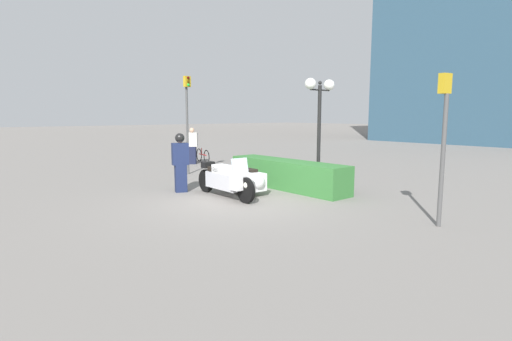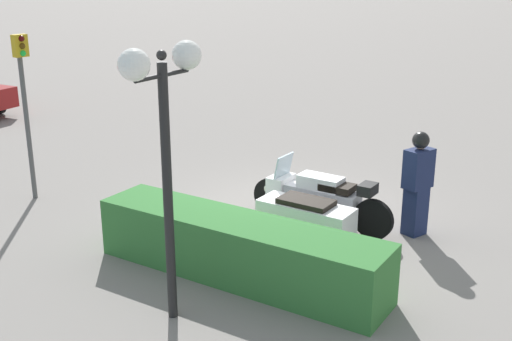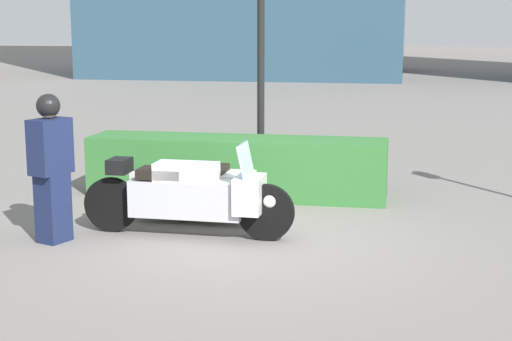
{
  "view_description": "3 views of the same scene",
  "coord_description": "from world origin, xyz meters",
  "px_view_note": "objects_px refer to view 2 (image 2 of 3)",
  "views": [
    {
      "loc": [
        8.25,
        -6.29,
        2.3
      ],
      "look_at": [
        0.03,
        0.61,
        0.8
      ],
      "focal_mm": 28.0,
      "sensor_mm": 36.0,
      "label": 1
    },
    {
      "loc": [
        -5.33,
        9.39,
        4.31
      ],
      "look_at": [
        0.23,
        0.57,
        0.95
      ],
      "focal_mm": 45.0,
      "sensor_mm": 36.0,
      "label": 2
    },
    {
      "loc": [
        1.79,
        -8.86,
        2.57
      ],
      "look_at": [
        0.17,
        -0.35,
        0.94
      ],
      "focal_mm": 55.0,
      "sensor_mm": 36.0,
      "label": 3
    }
  ],
  "objects_px": {
    "hedge_bush_curbside": "(239,249)",
    "officer_rider": "(418,181)",
    "twin_lamp_post": "(164,107)",
    "police_motorcycle": "(307,207)",
    "traffic_light_near": "(25,92)"
  },
  "relations": [
    {
      "from": "officer_rider",
      "to": "hedge_bush_curbside",
      "type": "xyz_separation_m",
      "value": [
        1.61,
        2.87,
        -0.49
      ]
    },
    {
      "from": "twin_lamp_post",
      "to": "traffic_light_near",
      "type": "bearing_deg",
      "value": -21.61
    },
    {
      "from": "hedge_bush_curbside",
      "to": "officer_rider",
      "type": "bearing_deg",
      "value": -119.34
    },
    {
      "from": "police_motorcycle",
      "to": "hedge_bush_curbside",
      "type": "bearing_deg",
      "value": 88.7
    },
    {
      "from": "officer_rider",
      "to": "hedge_bush_curbside",
      "type": "distance_m",
      "value": 3.33
    },
    {
      "from": "officer_rider",
      "to": "twin_lamp_post",
      "type": "relative_size",
      "value": 0.51
    },
    {
      "from": "officer_rider",
      "to": "twin_lamp_post",
      "type": "xyz_separation_m",
      "value": [
        1.73,
        4.22,
        1.81
      ]
    },
    {
      "from": "traffic_light_near",
      "to": "officer_rider",
      "type": "bearing_deg",
      "value": 26.3
    },
    {
      "from": "twin_lamp_post",
      "to": "traffic_light_near",
      "type": "height_order",
      "value": "twin_lamp_post"
    },
    {
      "from": "police_motorcycle",
      "to": "traffic_light_near",
      "type": "distance_m",
      "value": 5.61
    },
    {
      "from": "police_motorcycle",
      "to": "hedge_bush_curbside",
      "type": "xyz_separation_m",
      "value": [
        0.08,
        1.93,
        -0.03
      ]
    },
    {
      "from": "twin_lamp_post",
      "to": "police_motorcycle",
      "type": "bearing_deg",
      "value": -93.45
    },
    {
      "from": "police_motorcycle",
      "to": "twin_lamp_post",
      "type": "height_order",
      "value": "twin_lamp_post"
    },
    {
      "from": "officer_rider",
      "to": "twin_lamp_post",
      "type": "bearing_deg",
      "value": 87.68
    },
    {
      "from": "hedge_bush_curbside",
      "to": "traffic_light_near",
      "type": "distance_m",
      "value": 5.43
    }
  ]
}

